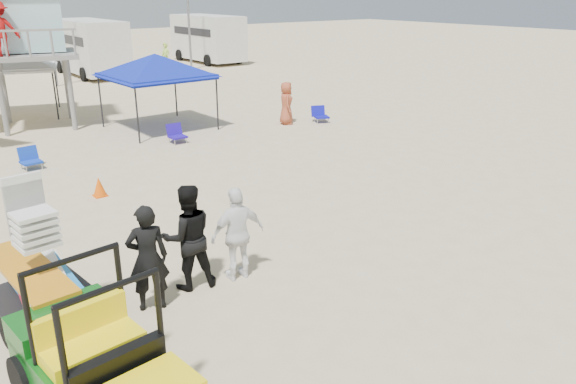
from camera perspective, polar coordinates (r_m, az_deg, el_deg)
ground at (r=8.98m, az=9.38°, el=-13.75°), size 140.00×140.00×0.00m
utility_cart at (r=7.17m, az=-18.69°, el=-15.40°), size 1.55×2.71×1.96m
surf_trailer at (r=9.15m, az=-23.60°, el=-8.10°), size 1.55×2.57×2.20m
man_left at (r=9.28m, az=-14.06°, el=-6.52°), size 0.76×0.62×1.80m
man_mid at (r=9.79m, az=-10.14°, el=-4.53°), size 1.06×0.91×1.89m
man_right at (r=10.00m, az=-5.12°, el=-4.26°), size 1.05×0.52×1.72m
lifeguard_tower at (r=23.26m, az=-25.33°, el=15.05°), size 3.77×3.77×4.99m
canopy_blue at (r=21.47m, az=-13.38°, el=13.13°), size 3.43×3.43×3.16m
canopy_white_c at (r=25.71m, az=-26.04°, el=12.74°), size 3.55×3.55×3.17m
cone_near at (r=14.94m, az=-18.63°, el=0.51°), size 0.34×0.34×0.50m
beach_chair_a at (r=18.03m, az=-24.77°, el=3.14°), size 0.58×0.62×0.64m
beach_chair_b at (r=19.63m, az=-11.31°, el=5.85°), size 0.54×0.58×0.64m
beach_chair_c at (r=22.39m, az=3.24°, el=7.90°), size 0.70×0.76×0.64m
rv_mid_right at (r=37.00m, az=-19.53°, el=13.89°), size 2.64×7.00×3.25m
rv_far_right at (r=42.02m, az=-8.18°, el=15.37°), size 2.64×6.60×3.25m
light_pole_left at (r=33.15m, az=-23.33°, el=16.71°), size 0.14×0.14×8.00m
light_pole_right at (r=37.85m, az=-10.13°, el=18.14°), size 0.14×0.14×8.00m
distant_beachgoers at (r=23.92m, az=-21.31°, el=8.72°), size 16.51×17.59×1.79m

